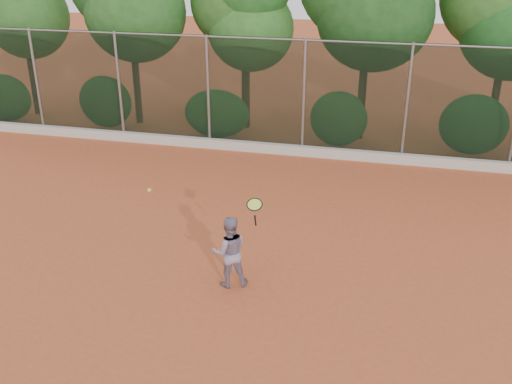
# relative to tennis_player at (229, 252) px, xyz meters

# --- Properties ---
(ground) EXTENTS (80.00, 80.00, 0.00)m
(ground) POSITION_rel_tennis_player_xyz_m (0.12, 0.63, -0.71)
(ground) COLOR #BE532D
(ground) RESTS_ON ground
(concrete_curb) EXTENTS (24.00, 0.20, 0.30)m
(concrete_curb) POSITION_rel_tennis_player_xyz_m (0.12, 7.45, -0.56)
(concrete_curb) COLOR #BCB7AE
(concrete_curb) RESTS_ON ground
(tennis_player) EXTENTS (0.84, 0.76, 1.42)m
(tennis_player) POSITION_rel_tennis_player_xyz_m (0.00, 0.00, 0.00)
(tennis_player) COLOR gray
(tennis_player) RESTS_ON ground
(chainlink_fence) EXTENTS (24.09, 0.09, 3.50)m
(chainlink_fence) POSITION_rel_tennis_player_xyz_m (0.12, 7.63, 1.15)
(chainlink_fence) COLOR black
(chainlink_fence) RESTS_ON ground
(tennis_racket) EXTENTS (0.32, 0.30, 0.57)m
(tennis_racket) POSITION_rel_tennis_player_xyz_m (0.49, -0.01, 1.00)
(tennis_racket) COLOR black
(tennis_racket) RESTS_ON ground
(tennis_ball_in_flight) EXTENTS (0.07, 0.07, 0.07)m
(tennis_ball_in_flight) POSITION_rel_tennis_player_xyz_m (-1.52, -0.02, 1.11)
(tennis_ball_in_flight) COLOR #CEF136
(tennis_ball_in_flight) RESTS_ON ground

